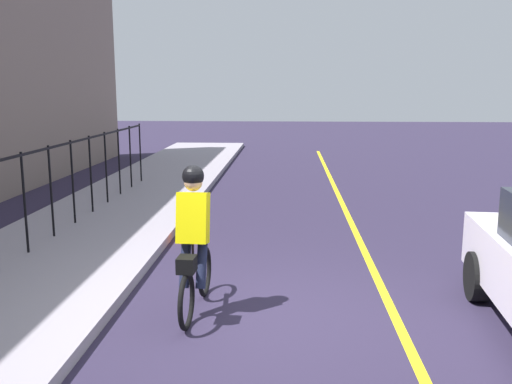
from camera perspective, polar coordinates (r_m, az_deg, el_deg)
name	(u,v)px	position (r m, az deg, el deg)	size (l,w,h in m)	color
ground_plane	(262,317)	(6.86, 0.60, -12.69)	(80.00, 80.00, 0.00)	#2A233B
lane_line_centre	(397,320)	(6.98, 14.17, -12.59)	(36.00, 0.12, 0.01)	yellow
cyclist_lead	(194,241)	(6.72, -6.36, -5.03)	(1.71, 0.38, 1.83)	black
traffic_cone_near	(186,224)	(10.03, -7.17, -3.27)	(0.36, 0.36, 0.64)	#FD5812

